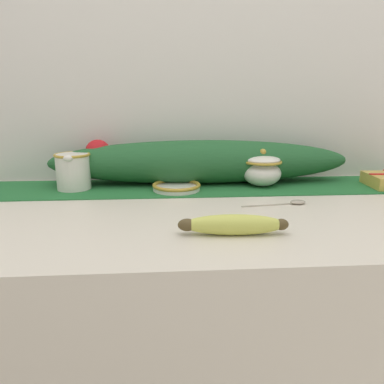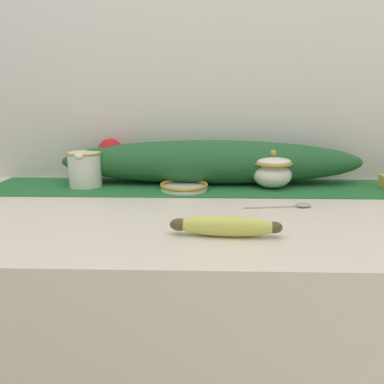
{
  "view_description": "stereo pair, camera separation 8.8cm",
  "coord_description": "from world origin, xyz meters",
  "px_view_note": "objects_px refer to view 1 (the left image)",
  "views": [
    {
      "loc": [
        -0.11,
        -0.89,
        1.14
      ],
      "look_at": [
        -0.05,
        -0.03,
        0.93
      ],
      "focal_mm": 35.0,
      "sensor_mm": 36.0,
      "label": 1
    },
    {
      "loc": [
        -0.02,
        -0.89,
        1.14
      ],
      "look_at": [
        -0.05,
        -0.03,
        0.93
      ],
      "focal_mm": 35.0,
      "sensor_mm": 36.0,
      "label": 2
    }
  ],
  "objects_px": {
    "sugar_bowl": "(262,170)",
    "spoon": "(294,202)",
    "small_dish": "(177,187)",
    "banana": "(233,225)",
    "cream_pitcher": "(73,170)"
  },
  "relations": [
    {
      "from": "small_dish",
      "to": "banana",
      "type": "bearing_deg",
      "value": -74.81
    },
    {
      "from": "spoon",
      "to": "small_dish",
      "type": "bearing_deg",
      "value": 143.75
    },
    {
      "from": "banana",
      "to": "small_dish",
      "type": "bearing_deg",
      "value": 105.19
    },
    {
      "from": "cream_pitcher",
      "to": "spoon",
      "type": "relative_size",
      "value": 0.7
    },
    {
      "from": "sugar_bowl",
      "to": "spoon",
      "type": "relative_size",
      "value": 0.68
    },
    {
      "from": "banana",
      "to": "spoon",
      "type": "height_order",
      "value": "banana"
    },
    {
      "from": "cream_pitcher",
      "to": "sugar_bowl",
      "type": "distance_m",
      "value": 0.57
    },
    {
      "from": "small_dish",
      "to": "spoon",
      "type": "distance_m",
      "value": 0.34
    },
    {
      "from": "cream_pitcher",
      "to": "banana",
      "type": "bearing_deg",
      "value": -45.43
    },
    {
      "from": "cream_pitcher",
      "to": "sugar_bowl",
      "type": "relative_size",
      "value": 1.04
    },
    {
      "from": "sugar_bowl",
      "to": "spoon",
      "type": "bearing_deg",
      "value": -80.47
    },
    {
      "from": "sugar_bowl",
      "to": "small_dish",
      "type": "relative_size",
      "value": 0.83
    },
    {
      "from": "small_dish",
      "to": "spoon",
      "type": "relative_size",
      "value": 0.82
    },
    {
      "from": "cream_pitcher",
      "to": "banana",
      "type": "relative_size",
      "value": 0.55
    },
    {
      "from": "cream_pitcher",
      "to": "small_dish",
      "type": "xyz_separation_m",
      "value": [
        0.3,
        -0.04,
        -0.05
      ]
    }
  ]
}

